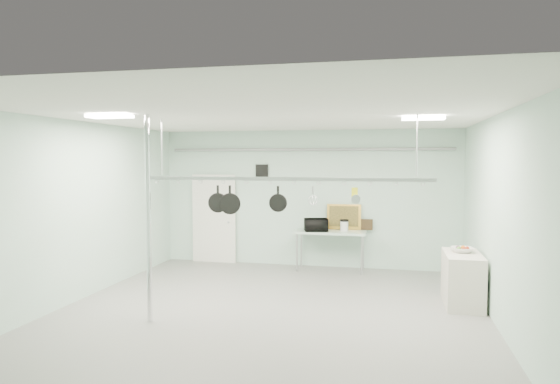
% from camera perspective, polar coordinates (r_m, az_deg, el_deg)
% --- Properties ---
extents(floor, '(8.00, 8.00, 0.00)m').
position_cam_1_polar(floor, '(8.20, -1.64, -14.10)').
color(floor, gray).
rests_on(floor, ground).
extents(ceiling, '(7.00, 8.00, 0.02)m').
position_cam_1_polar(ceiling, '(7.84, -1.68, 8.69)').
color(ceiling, silver).
rests_on(ceiling, back_wall).
extents(back_wall, '(7.00, 0.02, 3.20)m').
position_cam_1_polar(back_wall, '(11.75, 3.14, -0.74)').
color(back_wall, silver).
rests_on(back_wall, floor).
extents(right_wall, '(0.02, 8.00, 3.20)m').
position_cam_1_polar(right_wall, '(7.78, 24.15, -3.33)').
color(right_wall, silver).
rests_on(right_wall, floor).
extents(door, '(1.10, 0.10, 2.20)m').
position_cam_1_polar(door, '(12.35, -7.51, -3.12)').
color(door, silver).
rests_on(door, floor).
extents(wall_vent, '(0.30, 0.04, 0.30)m').
position_cam_1_polar(wall_vent, '(11.93, -2.09, 2.45)').
color(wall_vent, black).
rests_on(wall_vent, back_wall).
extents(conduit_pipe, '(6.60, 0.07, 0.07)m').
position_cam_1_polar(conduit_pipe, '(11.63, 3.09, 4.88)').
color(conduit_pipe, gray).
rests_on(conduit_pipe, back_wall).
extents(chrome_pole, '(0.08, 0.08, 3.20)m').
position_cam_1_polar(chrome_pole, '(7.91, -14.80, -3.02)').
color(chrome_pole, silver).
rests_on(chrome_pole, floor).
extents(prep_table, '(1.60, 0.70, 0.91)m').
position_cam_1_polar(prep_table, '(11.37, 5.79, -4.80)').
color(prep_table, '#AECDBA').
rests_on(prep_table, floor).
extents(side_cabinet, '(0.60, 1.20, 0.90)m').
position_cam_1_polar(side_cabinet, '(9.28, 20.13, -9.34)').
color(side_cabinet, beige).
rests_on(side_cabinet, floor).
extents(pot_rack, '(4.80, 0.06, 1.00)m').
position_cam_1_polar(pot_rack, '(8.06, 0.23, 1.72)').
color(pot_rack, '#B7B7BC').
rests_on(pot_rack, ceiling).
extents(light_panel_left, '(0.65, 0.30, 0.05)m').
position_cam_1_polar(light_panel_left, '(7.96, -18.89, 8.20)').
color(light_panel_left, white).
rests_on(light_panel_left, ceiling).
extents(light_panel_right, '(0.65, 0.30, 0.05)m').
position_cam_1_polar(light_panel_right, '(8.21, 16.04, 8.11)').
color(light_panel_right, white).
rests_on(light_panel_right, ceiling).
extents(microwave, '(0.59, 0.48, 0.28)m').
position_cam_1_polar(microwave, '(11.26, 4.15, -3.77)').
color(microwave, black).
rests_on(microwave, prep_table).
extents(coffee_canister, '(0.24, 0.24, 0.22)m').
position_cam_1_polar(coffee_canister, '(11.34, 7.34, -3.89)').
color(coffee_canister, silver).
rests_on(coffee_canister, prep_table).
extents(painting_large, '(0.79, 0.17, 0.58)m').
position_cam_1_polar(painting_large, '(11.59, 7.32, -2.84)').
color(painting_large, gold).
rests_on(painting_large, prep_table).
extents(painting_small, '(0.30, 0.10, 0.25)m').
position_cam_1_polar(painting_small, '(11.58, 9.81, -3.69)').
color(painting_small, black).
rests_on(painting_small, prep_table).
extents(fruit_bowl, '(0.43, 0.43, 0.09)m').
position_cam_1_polar(fruit_bowl, '(9.28, 20.11, -6.22)').
color(fruit_bowl, silver).
rests_on(fruit_bowl, side_cabinet).
extents(skillet_left, '(0.33, 0.10, 0.45)m').
position_cam_1_polar(skillet_left, '(8.39, -7.12, -0.76)').
color(skillet_left, black).
rests_on(skillet_left, pot_rack).
extents(skillet_mid, '(0.36, 0.11, 0.48)m').
position_cam_1_polar(skillet_mid, '(8.32, -5.75, -0.91)').
color(skillet_mid, black).
rests_on(skillet_mid, pot_rack).
extents(skillet_right, '(0.30, 0.08, 0.40)m').
position_cam_1_polar(skillet_right, '(8.10, -0.23, -0.70)').
color(skillet_right, black).
rests_on(skillet_right, pot_rack).
extents(whisk, '(0.17, 0.17, 0.32)m').
position_cam_1_polar(whisk, '(7.99, 3.78, -0.51)').
color(whisk, '#B5B5BA').
rests_on(whisk, pot_rack).
extents(grater, '(0.10, 0.03, 0.23)m').
position_cam_1_polar(grater, '(7.91, 8.52, -0.26)').
color(grater, yellow).
rests_on(grater, pot_rack).
extents(saucepan, '(0.15, 0.10, 0.25)m').
position_cam_1_polar(saucepan, '(7.91, 8.68, -0.33)').
color(saucepan, silver).
rests_on(saucepan, pot_rack).
extents(fruit_cluster, '(0.24, 0.24, 0.09)m').
position_cam_1_polar(fruit_cluster, '(9.27, 20.11, -5.98)').
color(fruit_cluster, '#97270D').
rests_on(fruit_cluster, fruit_bowl).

